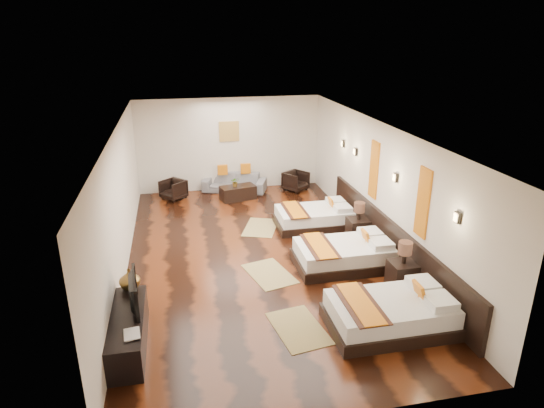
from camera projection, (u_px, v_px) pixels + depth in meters
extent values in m
cube|color=black|center=(257.00, 255.00, 10.31)|extent=(5.50, 9.50, 0.01)
cube|color=white|center=(256.00, 128.00, 9.33)|extent=(5.50, 9.50, 0.01)
cube|color=silver|center=(229.00, 144.00, 14.18)|extent=(5.50, 0.01, 2.80)
cube|color=silver|center=(120.00, 204.00, 9.29)|extent=(0.01, 9.50, 2.80)
cube|color=silver|center=(379.00, 186.00, 10.34)|extent=(0.01, 9.50, 2.80)
cube|color=black|center=(390.00, 241.00, 9.93)|extent=(0.08, 6.60, 0.90)
cube|color=black|center=(389.00, 322.00, 7.76)|extent=(2.04, 1.26, 0.21)
cube|color=white|center=(390.00, 308.00, 7.67)|extent=(1.94, 1.16, 0.29)
cube|color=orange|center=(419.00, 291.00, 7.67)|extent=(0.15, 0.31, 0.31)
cube|color=#38190F|center=(360.00, 304.00, 7.52)|extent=(0.53, 1.28, 0.02)
cube|color=orange|center=(360.00, 303.00, 7.51)|extent=(0.37, 1.28, 0.02)
cube|color=black|center=(343.00, 261.00, 9.81)|extent=(2.00, 1.24, 0.21)
cube|color=white|center=(344.00, 250.00, 9.72)|extent=(1.90, 1.14, 0.29)
cube|color=orange|center=(366.00, 237.00, 9.72)|extent=(0.15, 0.30, 0.31)
cube|color=#38190F|center=(320.00, 246.00, 9.57)|extent=(0.52, 1.25, 0.02)
cube|color=orange|center=(320.00, 245.00, 9.56)|extent=(0.36, 1.25, 0.02)
cube|color=black|center=(314.00, 222.00, 11.79)|extent=(1.88, 1.17, 0.20)
cube|color=white|center=(314.00, 214.00, 11.71)|extent=(1.79, 1.08, 0.27)
cube|color=orange|center=(331.00, 203.00, 11.71)|extent=(0.14, 0.29, 0.29)
cube|color=#38190F|center=(295.00, 210.00, 11.57)|extent=(0.49, 1.18, 0.02)
cube|color=orange|center=(295.00, 209.00, 11.56)|extent=(0.34, 1.18, 0.02)
cube|color=black|center=(402.00, 276.00, 8.88)|extent=(0.49, 0.49, 0.55)
cylinder|color=black|center=(404.00, 257.00, 8.75)|extent=(0.09, 0.09, 0.22)
cylinder|color=#3F2619|center=(405.00, 248.00, 8.68)|extent=(0.26, 0.26, 0.24)
cube|color=black|center=(358.00, 230.00, 10.96)|extent=(0.47, 0.47, 0.52)
cylinder|color=black|center=(359.00, 215.00, 10.83)|extent=(0.08, 0.08, 0.21)
cylinder|color=#3F2619|center=(359.00, 207.00, 10.77)|extent=(0.25, 0.25, 0.23)
cube|color=olive|center=(299.00, 328.00, 7.75)|extent=(0.93, 1.30, 0.01)
cube|color=olive|center=(269.00, 274.00, 9.49)|extent=(1.03, 1.35, 0.01)
cube|color=olive|center=(261.00, 227.00, 11.73)|extent=(1.12, 1.39, 0.01)
cube|color=black|center=(129.00, 331.00, 7.23)|extent=(0.50, 1.80, 0.55)
imported|color=black|center=(129.00, 293.00, 7.26)|extent=(0.22, 0.94, 0.53)
imported|color=black|center=(124.00, 336.00, 6.65)|extent=(0.26, 0.33, 0.03)
imported|color=brown|center=(130.00, 279.00, 7.83)|extent=(0.39, 0.39, 0.36)
imported|color=slate|center=(235.00, 183.00, 14.31)|extent=(2.02, 1.34, 0.55)
imported|color=black|center=(173.00, 190.00, 13.65)|extent=(0.87, 0.87, 0.57)
imported|color=black|center=(296.00, 181.00, 14.38)|extent=(0.89, 0.90, 0.59)
cube|color=black|center=(238.00, 193.00, 13.65)|extent=(1.09, 0.71, 0.40)
imported|color=#2D5D1F|center=(235.00, 182.00, 13.51)|extent=(0.27, 0.24, 0.28)
cube|color=#D86014|center=(423.00, 203.00, 8.49)|extent=(0.04, 0.40, 1.30)
cube|color=#D86014|center=(374.00, 170.00, 10.51)|extent=(0.04, 0.40, 1.30)
cube|color=black|center=(458.00, 217.00, 7.43)|extent=(0.06, 0.12, 0.18)
cube|color=#FFD18C|center=(456.00, 218.00, 7.42)|extent=(0.02, 0.10, 0.14)
cube|color=black|center=(396.00, 177.00, 9.45)|extent=(0.06, 0.12, 0.18)
cube|color=#FFD18C|center=(394.00, 178.00, 9.44)|extent=(0.02, 0.10, 0.14)
cube|color=black|center=(356.00, 152.00, 11.47)|extent=(0.06, 0.12, 0.18)
cube|color=#FFD18C|center=(354.00, 152.00, 11.46)|extent=(0.02, 0.10, 0.14)
cube|color=black|center=(343.00, 144.00, 12.29)|extent=(0.06, 0.12, 0.18)
cube|color=#FFD18C|center=(342.00, 144.00, 12.29)|extent=(0.02, 0.10, 0.14)
cube|color=#AD873F|center=(229.00, 131.00, 14.02)|extent=(0.60, 0.04, 0.60)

